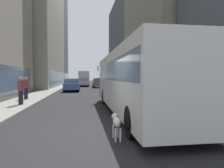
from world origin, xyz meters
TOP-DOWN VIEW (x-y plane):
  - ground_plane at (0.00, 35.00)m, footprint 120.00×120.00m
  - sidewalk_left at (-5.70, 35.00)m, footprint 2.40×110.00m
  - sidewalk_right at (5.70, 35.00)m, footprint 2.40×110.00m
  - building_left_far at (-11.90, 51.58)m, footprint 11.64×14.51m
  - building_right_mid at (11.90, 19.78)m, footprint 11.87×16.97m
  - building_right_far at (11.90, 41.60)m, footprint 11.03×22.35m
  - transit_bus at (1.20, 3.27)m, footprint 2.78×11.53m
  - car_grey_wagon at (1.20, 27.69)m, footprint 1.77×4.19m
  - car_blue_hatchback at (-2.80, 19.49)m, footprint 1.93×4.75m
  - car_white_van at (-1.20, 31.74)m, footprint 1.79×4.69m
  - car_black_suv at (-2.80, 24.75)m, footprint 1.75×4.07m
  - car_yellow_taxi at (2.80, 41.94)m, footprint 1.82×3.97m
  - box_truck at (-1.20, 38.52)m, footprint 2.30×7.50m
  - dalmatian_dog at (-0.41, -0.90)m, footprint 0.22×0.96m
  - pedestrian_with_handbag at (-5.75, 9.34)m, footprint 0.45×0.34m
  - pedestrian_in_coat at (-5.23, 6.26)m, footprint 0.34×0.34m
  - traffic_light_near at (4.90, 3.55)m, footprint 0.24×0.41m

SIDE VIEW (x-z plane):
  - ground_plane at x=0.00m, z-range 0.00..0.00m
  - sidewalk_left at x=-5.70m, z-range 0.00..0.15m
  - sidewalk_right at x=5.70m, z-range 0.00..0.15m
  - dalmatian_dog at x=-0.41m, z-range 0.15..0.87m
  - car_black_suv at x=-2.80m, z-range 0.01..1.63m
  - car_yellow_taxi at x=2.80m, z-range 0.01..1.63m
  - car_grey_wagon at x=1.20m, z-range 0.01..1.63m
  - car_white_van at x=-1.20m, z-range 0.01..1.63m
  - car_blue_hatchback at x=-2.80m, z-range 0.02..1.64m
  - pedestrian_in_coat at x=-5.23m, z-range 0.17..1.86m
  - pedestrian_with_handbag at x=-5.75m, z-range 0.17..1.86m
  - box_truck at x=-1.20m, z-range 0.14..3.19m
  - transit_bus at x=1.20m, z-range 0.25..3.30m
  - traffic_light_near at x=4.90m, z-range 0.74..4.14m
  - building_right_mid at x=11.90m, z-range -0.01..18.18m
  - building_right_far at x=11.90m, z-range -0.01..20.26m
  - building_left_far at x=-11.90m, z-range -0.01..29.89m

